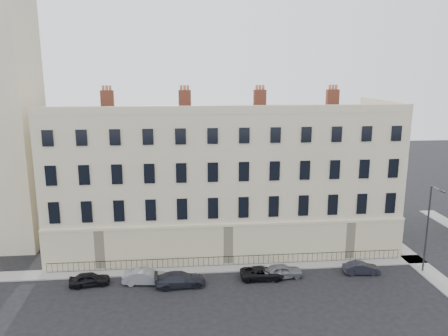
{
  "coord_description": "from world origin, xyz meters",
  "views": [
    {
      "loc": [
        -10.28,
        -34.54,
        18.97
      ],
      "look_at": [
        -6.04,
        10.0,
        8.98
      ],
      "focal_mm": 35.0,
      "sensor_mm": 36.0,
      "label": 1
    }
  ],
  "objects_px": {
    "car_b": "(146,277)",
    "car_d": "(262,273)",
    "car_f": "(361,268)",
    "car_a": "(90,279)",
    "car_e": "(282,271)",
    "car_c": "(180,279)",
    "streetlamp": "(428,225)"
  },
  "relations": [
    {
      "from": "car_b",
      "to": "car_c",
      "type": "xyz_separation_m",
      "value": [
        3.13,
        -0.81,
        -0.01
      ]
    },
    {
      "from": "car_a",
      "to": "car_c",
      "type": "relative_size",
      "value": 0.78
    },
    {
      "from": "car_e",
      "to": "car_f",
      "type": "bearing_deg",
      "value": -95.34
    },
    {
      "from": "streetlamp",
      "to": "car_d",
      "type": "bearing_deg",
      "value": -171.62
    },
    {
      "from": "car_e",
      "to": "car_f",
      "type": "xyz_separation_m",
      "value": [
        7.69,
        0.06,
        -0.09
      ]
    },
    {
      "from": "car_b",
      "to": "car_c",
      "type": "relative_size",
      "value": 0.89
    },
    {
      "from": "car_d",
      "to": "car_f",
      "type": "relative_size",
      "value": 1.21
    },
    {
      "from": "car_a",
      "to": "streetlamp",
      "type": "distance_m",
      "value": 31.74
    },
    {
      "from": "car_e",
      "to": "car_a",
      "type": "bearing_deg",
      "value": 83.79
    },
    {
      "from": "car_b",
      "to": "car_f",
      "type": "height_order",
      "value": "car_b"
    },
    {
      "from": "car_c",
      "to": "car_e",
      "type": "relative_size",
      "value": 1.18
    },
    {
      "from": "car_a",
      "to": "car_b",
      "type": "height_order",
      "value": "car_b"
    },
    {
      "from": "car_f",
      "to": "streetlamp",
      "type": "xyz_separation_m",
      "value": [
        6.12,
        -0.28,
        4.2
      ]
    },
    {
      "from": "car_b",
      "to": "streetlamp",
      "type": "relative_size",
      "value": 0.47
    },
    {
      "from": "car_b",
      "to": "car_e",
      "type": "relative_size",
      "value": 1.06
    },
    {
      "from": "car_c",
      "to": "streetlamp",
      "type": "distance_m",
      "value": 23.7
    },
    {
      "from": "car_c",
      "to": "car_b",
      "type": "bearing_deg",
      "value": 71.78
    },
    {
      "from": "car_a",
      "to": "car_f",
      "type": "distance_m",
      "value": 25.35
    },
    {
      "from": "car_a",
      "to": "car_d",
      "type": "xyz_separation_m",
      "value": [
        15.75,
        -0.2,
        -0.03
      ]
    },
    {
      "from": "car_b",
      "to": "car_d",
      "type": "distance_m",
      "value": 10.74
    },
    {
      "from": "car_b",
      "to": "car_e",
      "type": "xyz_separation_m",
      "value": [
        12.66,
        -0.02,
        -0.02
      ]
    },
    {
      "from": "car_a",
      "to": "car_d",
      "type": "height_order",
      "value": "car_a"
    },
    {
      "from": "car_b",
      "to": "car_c",
      "type": "height_order",
      "value": "car_b"
    },
    {
      "from": "car_c",
      "to": "car_e",
      "type": "xyz_separation_m",
      "value": [
        9.52,
        0.8,
        -0.01
      ]
    },
    {
      "from": "car_c",
      "to": "car_e",
      "type": "distance_m",
      "value": 9.56
    },
    {
      "from": "car_f",
      "to": "car_d",
      "type": "bearing_deg",
      "value": 94.79
    },
    {
      "from": "car_a",
      "to": "car_e",
      "type": "bearing_deg",
      "value": -98.42
    },
    {
      "from": "car_c",
      "to": "car_e",
      "type": "bearing_deg",
      "value": -88.92
    },
    {
      "from": "car_d",
      "to": "car_e",
      "type": "distance_m",
      "value": 1.92
    },
    {
      "from": "car_d",
      "to": "car_e",
      "type": "bearing_deg",
      "value": -87.45
    },
    {
      "from": "car_a",
      "to": "car_c",
      "type": "height_order",
      "value": "car_c"
    },
    {
      "from": "car_b",
      "to": "car_d",
      "type": "height_order",
      "value": "car_b"
    }
  ]
}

